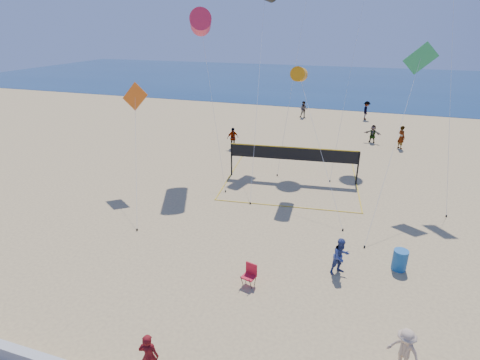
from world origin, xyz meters
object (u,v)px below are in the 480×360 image
(camp_chair, at_px, (250,273))
(trash_barrel, at_px, (400,260))
(woman, at_px, (149,356))
(volleyball_net, at_px, (293,158))

(camp_chair, xyz_separation_m, trash_barrel, (5.68, 2.91, -0.07))
(camp_chair, bearing_deg, woman, -92.33)
(camp_chair, bearing_deg, volleyball_net, 107.29)
(trash_barrel, bearing_deg, woman, -132.57)
(volleyball_net, bearing_deg, trash_barrel, -60.00)
(woman, relative_size, camp_chair, 1.55)
(woman, xyz_separation_m, volleyball_net, (1.06, 16.19, 0.73))
(camp_chair, xyz_separation_m, volleyball_net, (-0.47, 11.25, 1.01))
(woman, height_order, volleyball_net, volleyball_net)
(volleyball_net, bearing_deg, camp_chair, -94.01)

